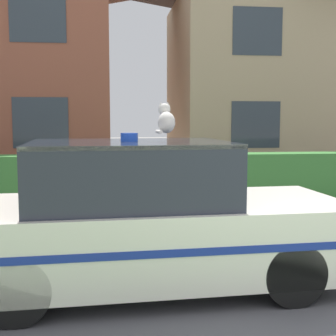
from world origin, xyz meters
name	(u,v)px	position (x,y,z in m)	size (l,w,h in m)	color
road_strip	(250,257)	(0.00, 3.30, 0.01)	(28.00, 5.22, 0.01)	#4C4C51
garden_hedge	(130,179)	(-1.32, 7.25, 0.50)	(13.17, 0.62, 1.01)	#3D7F38
police_car	(145,220)	(-1.38, 2.43, 0.71)	(4.04, 1.81, 1.58)	black
cat	(166,120)	(-1.18, 2.30, 1.72)	(0.20, 0.35, 0.31)	silver
house_right	(298,57)	(4.62, 13.14, 3.79)	(8.70, 5.53, 7.43)	tan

